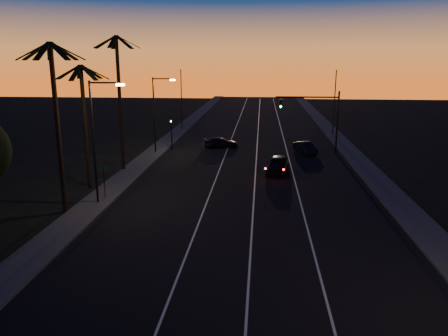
# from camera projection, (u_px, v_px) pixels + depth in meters

# --- Properties ---
(road) EXTENTS (20.00, 170.00, 0.01)m
(road) POSITION_uv_depth(u_px,v_px,m) (250.00, 173.00, 41.11)
(road) COLOR black
(road) RESTS_ON ground
(sidewalk_left) EXTENTS (2.40, 170.00, 0.16)m
(sidewalk_left) POSITION_uv_depth(u_px,v_px,m) (134.00, 170.00, 42.02)
(sidewalk_left) COLOR #373735
(sidewalk_left) RESTS_ON ground
(sidewalk_right) EXTENTS (2.40, 170.00, 0.16)m
(sidewalk_right) POSITION_uv_depth(u_px,v_px,m) (372.00, 175.00, 40.16)
(sidewalk_right) COLOR #373735
(sidewalk_right) RESTS_ON ground
(lane_stripe_left) EXTENTS (0.12, 160.00, 0.01)m
(lane_stripe_left) POSITION_uv_depth(u_px,v_px,m) (218.00, 172.00, 41.36)
(lane_stripe_left) COLOR silver
(lane_stripe_left) RESTS_ON road
(lane_stripe_mid) EXTENTS (0.12, 160.00, 0.01)m
(lane_stripe_mid) POSITION_uv_depth(u_px,v_px,m) (255.00, 173.00, 41.07)
(lane_stripe_mid) COLOR silver
(lane_stripe_mid) RESTS_ON road
(lane_stripe_right) EXTENTS (0.12, 160.00, 0.01)m
(lane_stripe_right) POSITION_uv_depth(u_px,v_px,m) (293.00, 174.00, 40.78)
(lane_stripe_right) COLOR silver
(lane_stripe_right) RESTS_ON road
(palm_near) EXTENTS (4.25, 4.16, 11.53)m
(palm_near) POSITION_uv_depth(u_px,v_px,m) (56.00, 111.00, 28.84)
(palm_near) COLOR black
(palm_near) RESTS_ON ground
(palm_mid) EXTENTS (4.25, 4.16, 10.03)m
(palm_mid) POSITION_uv_depth(u_px,v_px,m) (84.00, 113.00, 34.89)
(palm_mid) COLOR black
(palm_mid) RESTS_ON ground
(palm_far) EXTENTS (4.25, 4.16, 12.53)m
(palm_far) POSITION_uv_depth(u_px,v_px,m) (119.00, 91.00, 40.28)
(palm_far) COLOR black
(palm_far) RESTS_ON ground
(streetlight_left_near) EXTENTS (2.55, 0.26, 9.00)m
(streetlight_left_near) POSITION_uv_depth(u_px,v_px,m) (97.00, 133.00, 31.04)
(streetlight_left_near) COLOR black
(streetlight_left_near) RESTS_ON ground
(streetlight_left_far) EXTENTS (2.55, 0.26, 8.50)m
(streetlight_left_far) POSITION_uv_depth(u_px,v_px,m) (157.00, 109.00, 48.50)
(streetlight_left_far) COLOR black
(streetlight_left_far) RESTS_ON ground
(street_sign) EXTENTS (0.70, 0.06, 2.60)m
(street_sign) POSITION_uv_depth(u_px,v_px,m) (104.00, 179.00, 32.91)
(street_sign) COLOR black
(street_sign) RESTS_ON ground
(signal_mast) EXTENTS (7.10, 0.41, 7.00)m
(signal_mast) POSITION_uv_depth(u_px,v_px,m) (317.00, 111.00, 49.02)
(signal_mast) COLOR black
(signal_mast) RESTS_ON ground
(signal_post) EXTENTS (0.28, 0.37, 4.20)m
(signal_post) POSITION_uv_depth(u_px,v_px,m) (171.00, 126.00, 50.85)
(signal_post) COLOR black
(signal_post) RESTS_ON ground
(far_pole_left) EXTENTS (0.14, 0.14, 9.00)m
(far_pole_left) POSITION_uv_depth(u_px,v_px,m) (181.00, 100.00, 65.10)
(far_pole_left) COLOR black
(far_pole_left) RESTS_ON ground
(far_pole_right) EXTENTS (0.14, 0.14, 9.00)m
(far_pole_right) POSITION_uv_depth(u_px,v_px,m) (334.00, 103.00, 60.37)
(far_pole_right) COLOR black
(far_pole_right) RESTS_ON ground
(lead_car) EXTENTS (2.54, 5.42, 1.60)m
(lead_car) POSITION_uv_depth(u_px,v_px,m) (278.00, 165.00, 40.96)
(lead_car) COLOR black
(lead_car) RESTS_ON road
(right_car) EXTENTS (2.69, 4.13, 1.29)m
(right_car) POSITION_uv_depth(u_px,v_px,m) (305.00, 148.00, 49.52)
(right_car) COLOR black
(right_car) RESTS_ON road
(cross_car) EXTENTS (4.49, 2.72, 1.22)m
(cross_car) POSITION_uv_depth(u_px,v_px,m) (221.00, 143.00, 52.72)
(cross_car) COLOR black
(cross_car) RESTS_ON road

